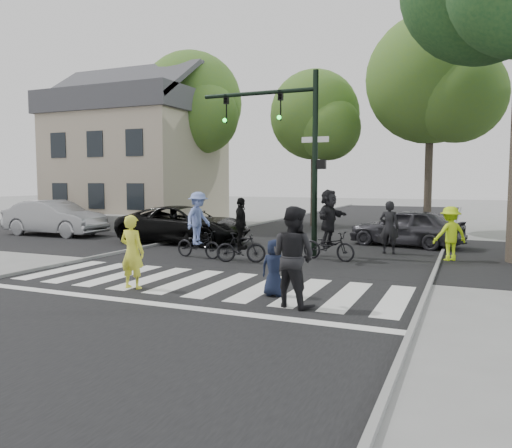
{
  "coord_description": "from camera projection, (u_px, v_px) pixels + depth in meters",
  "views": [
    {
      "loc": [
        5.86,
        -9.46,
        2.49
      ],
      "look_at": [
        0.5,
        3.0,
        1.3
      ],
      "focal_mm": 35.0,
      "sensor_mm": 36.0,
      "label": 1
    }
  ],
  "objects": [
    {
      "name": "ground",
      "position": [
        183.0,
        292.0,
        11.18
      ],
      "size": [
        120.0,
        120.0,
        0.0
      ],
      "primitive_type": "plane",
      "color": "gray",
      "rests_on": "ground"
    },
    {
      "name": "road_stem",
      "position": [
        266.0,
        259.0,
        15.75
      ],
      "size": [
        10.0,
        70.0,
        0.01
      ],
      "primitive_type": "cube",
      "color": "black",
      "rests_on": "ground"
    },
    {
      "name": "road_cross",
      "position": [
        297.0,
        247.0,
        18.5
      ],
      "size": [
        70.0,
        10.0,
        0.01
      ],
      "primitive_type": "cube",
      "color": "black",
      "rests_on": "ground"
    },
    {
      "name": "curb_left",
      "position": [
        135.0,
        249.0,
        17.74
      ],
      "size": [
        0.1,
        70.0,
        0.1
      ],
      "primitive_type": "cube",
      "color": "gray",
      "rests_on": "ground"
    },
    {
      "name": "curb_right",
      "position": [
        436.0,
        269.0,
        13.76
      ],
      "size": [
        0.1,
        70.0,
        0.1
      ],
      "primitive_type": "cube",
      "color": "gray",
      "rests_on": "ground"
    },
    {
      "name": "crosswalk",
      "position": [
        198.0,
        286.0,
        11.78
      ],
      "size": [
        10.0,
        3.85,
        0.01
      ],
      "color": "silver",
      "rests_on": "ground"
    },
    {
      "name": "traffic_signal",
      "position": [
        290.0,
        137.0,
        16.37
      ],
      "size": [
        4.45,
        0.29,
        6.0
      ],
      "color": "black",
      "rests_on": "ground"
    },
    {
      "name": "bg_tree_0",
      "position": [
        127.0,
        121.0,
        30.69
      ],
      "size": [
        5.46,
        5.2,
        8.97
      ],
      "color": "brown",
      "rests_on": "ground"
    },
    {
      "name": "bg_tree_1",
      "position": [
        194.0,
        106.0,
        28.19
      ],
      "size": [
        6.09,
        5.8,
        9.8
      ],
      "color": "brown",
      "rests_on": "ground"
    },
    {
      "name": "bg_tree_2",
      "position": [
        318.0,
        118.0,
        26.57
      ],
      "size": [
        5.04,
        4.8,
        8.4
      ],
      "color": "brown",
      "rests_on": "ground"
    },
    {
      "name": "bg_tree_3",
      "position": [
        438.0,
        83.0,
        22.85
      ],
      "size": [
        6.3,
        6.0,
        10.2
      ],
      "color": "brown",
      "rests_on": "ground"
    },
    {
      "name": "house",
      "position": [
        138.0,
        157.0,
        28.16
      ],
      "size": [
        8.4,
        8.1,
        8.82
      ],
      "color": "#C3B697",
      "rests_on": "ground"
    },
    {
      "name": "pedestrian_woman",
      "position": [
        132.0,
        252.0,
        11.42
      ],
      "size": [
        0.63,
        0.42,
        1.7
      ],
      "primitive_type": "imported",
      "rotation": [
        0.0,
        0.0,
        3.13
      ],
      "color": "#EDEF3D",
      "rests_on": "ground"
    },
    {
      "name": "pedestrian_child",
      "position": [
        274.0,
        268.0,
        10.7
      ],
      "size": [
        0.61,
        0.41,
        1.23
      ],
      "primitive_type": "imported",
      "rotation": [
        0.0,
        0.0,
        3.12
      ],
      "color": "black",
      "rests_on": "ground"
    },
    {
      "name": "pedestrian_adult",
      "position": [
        293.0,
        257.0,
        9.78
      ],
      "size": [
        1.14,
        1.0,
        1.99
      ],
      "primitive_type": "imported",
      "rotation": [
        0.0,
        0.0,
        2.85
      ],
      "color": "black",
      "rests_on": "ground"
    },
    {
      "name": "cyclist_left",
      "position": [
        198.0,
        229.0,
        15.95
      ],
      "size": [
        1.74,
        1.16,
        2.13
      ],
      "color": "black",
      "rests_on": "ground"
    },
    {
      "name": "cyclist_mid",
      "position": [
        241.0,
        236.0,
        15.1
      ],
      "size": [
        1.57,
        0.99,
        1.97
      ],
      "color": "black",
      "rests_on": "ground"
    },
    {
      "name": "cyclist_right",
      "position": [
        329.0,
        229.0,
        15.48
      ],
      "size": [
        1.83,
        1.7,
        2.21
      ],
      "color": "black",
      "rests_on": "ground"
    },
    {
      "name": "car_suv",
      "position": [
        184.0,
        225.0,
        19.74
      ],
      "size": [
        5.37,
        2.56,
        1.48
      ],
      "primitive_type": "imported",
      "rotation": [
        0.0,
        0.0,
        1.59
      ],
      "color": "black",
      "rests_on": "ground"
    },
    {
      "name": "car_silver",
      "position": [
        55.0,
        218.0,
        22.5
      ],
      "size": [
        4.86,
        1.76,
        1.59
      ],
      "primitive_type": "imported",
      "rotation": [
        0.0,
        0.0,
        1.58
      ],
      "color": "#989A9E",
      "rests_on": "ground"
    },
    {
      "name": "car_grey",
      "position": [
        406.0,
        227.0,
        18.84
      ],
      "size": [
        4.45,
        2.5,
        1.43
      ],
      "primitive_type": "imported",
      "rotation": [
        0.0,
        0.0,
        -1.78
      ],
      "color": "#36353C",
      "rests_on": "ground"
    },
    {
      "name": "bystander_hivis",
      "position": [
        450.0,
        234.0,
        15.42
      ],
      "size": [
        1.25,
        1.13,
        1.69
      ],
      "primitive_type": "imported",
      "rotation": [
        0.0,
        0.0,
        3.74
      ],
      "color": "#CEFE15",
      "rests_on": "ground"
    },
    {
      "name": "bystander_dark",
      "position": [
        389.0,
        227.0,
        16.83
      ],
      "size": [
        0.69,
        0.49,
        1.81
      ],
      "primitive_type": "imported",
      "rotation": [
        0.0,
        0.0,
        3.06
      ],
      "color": "black",
      "rests_on": "ground"
    }
  ]
}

